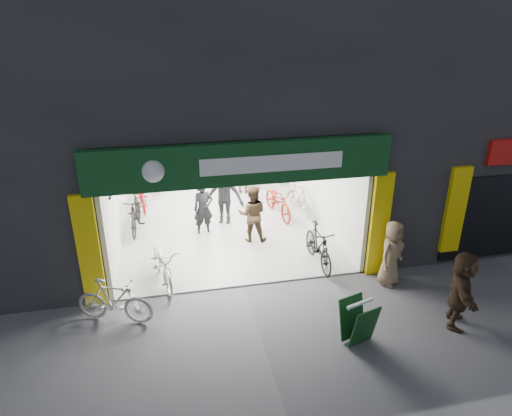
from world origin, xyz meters
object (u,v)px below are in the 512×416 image
object	(u,v)px
bike_right_front	(318,246)
sandwich_board	(358,321)
bike_left_front	(163,264)
pedestrian_near	(391,253)
parked_bike	(114,301)

from	to	relation	value
bike_right_front	sandwich_board	xyz separation A→B (m)	(-0.22, -2.94, -0.06)
bike_left_front	sandwich_board	size ratio (longest dim) A/B	2.15
pedestrian_near	parked_bike	bearing A→B (deg)	147.15
bike_left_front	sandwich_board	distance (m)	4.65
bike_right_front	pedestrian_near	xyz separation A→B (m)	(1.36, -1.14, 0.25)
bike_left_front	sandwich_board	world-z (taller)	bike_left_front
parked_bike	bike_left_front	bearing A→B (deg)	-16.00
pedestrian_near	sandwich_board	bearing A→B (deg)	-165.63
bike_left_front	pedestrian_near	xyz separation A→B (m)	(5.18, -1.14, 0.30)
bike_left_front	pedestrian_near	size ratio (longest dim) A/B	1.19
pedestrian_near	sandwich_board	size ratio (longest dim) A/B	1.81
sandwich_board	bike_left_front	bearing A→B (deg)	123.52
bike_left_front	pedestrian_near	bearing A→B (deg)	-23.41
bike_right_front	sandwich_board	world-z (taller)	bike_right_front
bike_right_front	pedestrian_near	bearing A→B (deg)	-40.78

